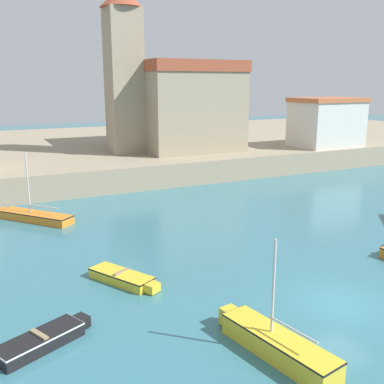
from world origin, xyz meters
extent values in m
plane|color=teal|center=(0.00, 0.00, 0.00)|extent=(200.00, 200.00, 0.00)
cube|color=gray|center=(0.00, 44.23, 1.14)|extent=(120.00, 40.00, 2.27)
cube|color=yellow|center=(-4.93, -2.02, 0.42)|extent=(2.06, 4.96, 0.83)
cube|color=yellow|center=(-5.42, 0.61, 0.42)|extent=(0.75, 0.66, 0.71)
cube|color=black|center=(-4.93, -2.02, 0.79)|extent=(2.08, 5.01, 0.07)
cylinder|color=silver|center=(-5.00, -1.67, 2.61)|extent=(0.10, 0.10, 3.57)
cylinder|color=silver|center=(-4.83, -2.61, 1.38)|extent=(0.47, 2.15, 0.08)
cube|color=yellow|center=(-8.12, 6.53, 0.25)|extent=(2.69, 3.64, 0.50)
cube|color=yellow|center=(-7.16, 4.76, 0.25)|extent=(0.81, 0.76, 0.42)
cube|color=black|center=(-8.12, 6.53, 0.46)|extent=(2.71, 3.68, 0.07)
cube|color=#997F5B|center=(-8.12, 6.53, 0.54)|extent=(0.96, 0.64, 0.08)
cube|color=orange|center=(-10.55, 19.10, 0.31)|extent=(4.78, 5.37, 0.61)
cube|color=orange|center=(-12.62, 21.59, 0.31)|extent=(0.95, 0.93, 0.52)
cube|color=black|center=(-10.55, 19.10, 0.57)|extent=(4.83, 5.42, 0.07)
cylinder|color=silver|center=(-10.83, 19.44, 2.79)|extent=(0.10, 0.10, 4.35)
cylinder|color=silver|center=(-10.08, 18.54, 1.16)|extent=(1.75, 2.08, 0.08)
cube|color=black|center=(-12.61, 2.35, 0.26)|extent=(3.44, 2.40, 0.53)
cube|color=black|center=(-10.89, 3.14, 0.26)|extent=(0.73, 0.79, 0.45)
cube|color=white|center=(-12.61, 2.35, 0.49)|extent=(3.48, 2.42, 0.07)
cube|color=#997F5B|center=(-12.61, 2.35, 0.57)|extent=(0.59, 0.97, 0.08)
cube|color=black|center=(6.64, 3.41, 0.35)|extent=(0.24, 0.24, 0.36)
cube|color=gray|center=(8.00, 35.31, 6.54)|extent=(10.64, 14.59, 8.54)
cube|color=#9E472D|center=(8.00, 35.31, 11.41)|extent=(10.85, 14.88, 1.20)
cube|color=gray|center=(0.97, 33.12, 9.69)|extent=(3.42, 3.42, 14.83)
cube|color=silver|center=(24.00, 27.55, 4.88)|extent=(7.57, 5.49, 5.22)
cube|color=#C1663D|center=(24.00, 27.55, 7.74)|extent=(7.95, 5.77, 0.50)
camera|label=1|loc=(-14.13, -13.60, 9.67)|focal=42.00mm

